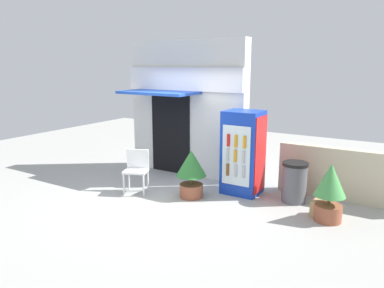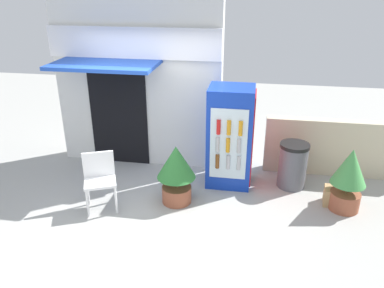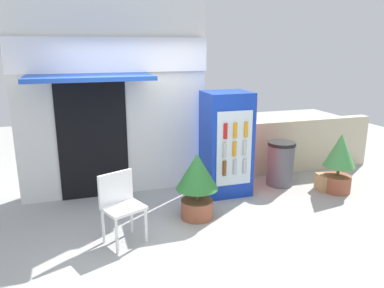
{
  "view_description": "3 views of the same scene",
  "coord_description": "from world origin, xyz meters",
  "px_view_note": "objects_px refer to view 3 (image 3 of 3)",
  "views": [
    {
      "loc": [
        4.22,
        -5.62,
        2.61
      ],
      "look_at": [
        0.57,
        0.38,
        1.07
      ],
      "focal_mm": 34.26,
      "sensor_mm": 36.0,
      "label": 1
    },
    {
      "loc": [
        1.69,
        -4.74,
        3.27
      ],
      "look_at": [
        0.79,
        0.6,
        0.89
      ],
      "focal_mm": 35.34,
      "sensor_mm": 36.0,
      "label": 2
    },
    {
      "loc": [
        -0.95,
        -4.35,
        2.4
      ],
      "look_at": [
        0.58,
        0.51,
        1.05
      ],
      "focal_mm": 34.62,
      "sensor_mm": 36.0,
      "label": 3
    }
  ],
  "objects_px": {
    "drink_cooler": "(227,144)",
    "potted_plant_near_shop": "(197,180)",
    "plastic_chair": "(120,201)",
    "potted_plant_curbside": "(339,160)",
    "trash_bin": "(281,163)",
    "cardboard_box": "(328,182)"
  },
  "relations": [
    {
      "from": "drink_cooler",
      "to": "potted_plant_near_shop",
      "type": "relative_size",
      "value": 1.77
    },
    {
      "from": "drink_cooler",
      "to": "trash_bin",
      "type": "xyz_separation_m",
      "value": [
        1.06,
        0.04,
        -0.46
      ]
    },
    {
      "from": "potted_plant_curbside",
      "to": "trash_bin",
      "type": "bearing_deg",
      "value": 142.17
    },
    {
      "from": "plastic_chair",
      "to": "cardboard_box",
      "type": "height_order",
      "value": "plastic_chair"
    },
    {
      "from": "potted_plant_near_shop",
      "to": "trash_bin",
      "type": "xyz_separation_m",
      "value": [
        1.82,
        0.81,
        -0.17
      ]
    },
    {
      "from": "drink_cooler",
      "to": "trash_bin",
      "type": "bearing_deg",
      "value": 2.34
    },
    {
      "from": "trash_bin",
      "to": "potted_plant_near_shop",
      "type": "bearing_deg",
      "value": -156.12
    },
    {
      "from": "potted_plant_curbside",
      "to": "potted_plant_near_shop",
      "type": "bearing_deg",
      "value": -175.09
    },
    {
      "from": "cardboard_box",
      "to": "drink_cooler",
      "type": "bearing_deg",
      "value": 165.41
    },
    {
      "from": "potted_plant_curbside",
      "to": "cardboard_box",
      "type": "xyz_separation_m",
      "value": [
        -0.1,
        0.1,
        -0.42
      ]
    },
    {
      "from": "potted_plant_curbside",
      "to": "trash_bin",
      "type": "relative_size",
      "value": 1.28
    },
    {
      "from": "plastic_chair",
      "to": "cardboard_box",
      "type": "bearing_deg",
      "value": 10.22
    },
    {
      "from": "plastic_chair",
      "to": "trash_bin",
      "type": "bearing_deg",
      "value": 21.14
    },
    {
      "from": "plastic_chair",
      "to": "potted_plant_curbside",
      "type": "bearing_deg",
      "value": 8.48
    },
    {
      "from": "drink_cooler",
      "to": "potted_plant_near_shop",
      "type": "distance_m",
      "value": 1.12
    },
    {
      "from": "potted_plant_near_shop",
      "to": "trash_bin",
      "type": "relative_size",
      "value": 1.22
    },
    {
      "from": "potted_plant_near_shop",
      "to": "plastic_chair",
      "type": "bearing_deg",
      "value": -163.57
    },
    {
      "from": "potted_plant_near_shop",
      "to": "cardboard_box",
      "type": "xyz_separation_m",
      "value": [
        2.48,
        0.32,
        -0.43
      ]
    },
    {
      "from": "potted_plant_near_shop",
      "to": "drink_cooler",
      "type": "bearing_deg",
      "value": 44.97
    },
    {
      "from": "drink_cooler",
      "to": "plastic_chair",
      "type": "height_order",
      "value": "drink_cooler"
    },
    {
      "from": "trash_bin",
      "to": "cardboard_box",
      "type": "bearing_deg",
      "value": -36.85
    },
    {
      "from": "plastic_chair",
      "to": "potted_plant_curbside",
      "type": "xyz_separation_m",
      "value": [
        3.7,
        0.55,
        0.03
      ]
    }
  ]
}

